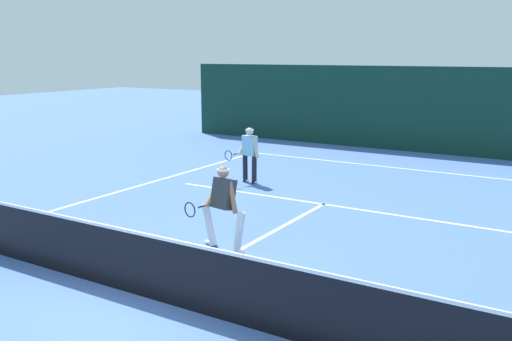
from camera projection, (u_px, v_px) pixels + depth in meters
The scene contains 9 objects.
ground_plane at pixel (151, 299), 8.46m from camera, with size 80.00×80.00×0.00m, color #4B6FBE.
court_line_baseline_far at pixel (391, 167), 18.27m from camera, with size 10.57×0.10×0.01m, color white.
court_line_service at pixel (323, 204), 13.78m from camera, with size 8.62×0.10×0.01m, color white.
court_line_centre at pixel (258, 240), 11.14m from camera, with size 0.10×6.40×0.01m, color white.
tennis_net at pixel (149, 266), 8.35m from camera, with size 11.58×0.09×1.07m.
player_near at pixel (223, 204), 10.42m from camera, with size 1.12×0.87×1.63m.
player_far at pixel (249, 153), 15.91m from camera, with size 0.87×0.85×1.61m.
tennis_ball at pixel (169, 263), 9.81m from camera, with size 0.07×0.07×0.07m, color #D1E033.
back_fence_windscreen at pixel (421, 110), 20.79m from camera, with size 20.43×0.12×3.22m, color #103328.
Camera 1 is at (5.45, -5.91, 3.66)m, focal length 38.94 mm.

